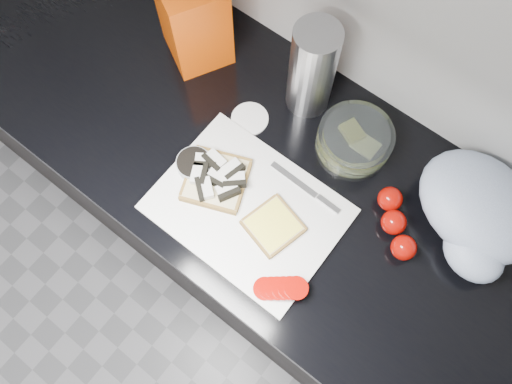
# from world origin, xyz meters

# --- Properties ---
(base_cabinet) EXTENTS (3.50, 0.60, 0.86)m
(base_cabinet) POSITION_xyz_m (0.00, 1.20, 0.43)
(base_cabinet) COLOR black
(base_cabinet) RESTS_ON ground
(countertop) EXTENTS (3.50, 0.64, 0.04)m
(countertop) POSITION_xyz_m (0.00, 1.20, 0.88)
(countertop) COLOR black
(countertop) RESTS_ON base_cabinet
(cutting_board) EXTENTS (0.40, 0.30, 0.01)m
(cutting_board) POSITION_xyz_m (-0.04, 1.08, 0.91)
(cutting_board) COLOR white
(cutting_board) RESTS_ON countertop
(bread_left) EXTENTS (0.18, 0.18, 0.04)m
(bread_left) POSITION_xyz_m (-0.14, 1.08, 0.93)
(bread_left) COLOR #C8BA8D
(bread_left) RESTS_ON cutting_board
(bread_right) EXTENTS (0.13, 0.13, 0.02)m
(bread_right) POSITION_xyz_m (0.03, 1.08, 0.92)
(bread_right) COLOR #C8BA8D
(bread_right) RESTS_ON cutting_board
(tomato_slices) EXTENTS (0.11, 0.10, 0.02)m
(tomato_slices) POSITION_xyz_m (0.12, 0.98, 0.92)
(tomato_slices) COLOR #980A03
(tomato_slices) RESTS_ON cutting_board
(knife) EXTENTS (0.19, 0.02, 0.01)m
(knife) POSITION_xyz_m (0.05, 1.19, 0.91)
(knife) COLOR #B8B8BD
(knife) RESTS_ON cutting_board
(seed_tub) EXTENTS (0.08, 0.08, 0.04)m
(seed_tub) POSITION_xyz_m (-0.20, 1.08, 0.92)
(seed_tub) COLOR #A9AEAF
(seed_tub) RESTS_ON countertop
(tub_lid) EXTENTS (0.10, 0.10, 0.01)m
(tub_lid) POSITION_xyz_m (-0.18, 1.26, 0.90)
(tub_lid) COLOR white
(tub_lid) RESTS_ON countertop
(glass_bowl) EXTENTS (0.17, 0.17, 0.07)m
(glass_bowl) POSITION_xyz_m (0.06, 1.34, 0.94)
(glass_bowl) COLOR silver
(glass_bowl) RESTS_ON countertop
(bread_bag) EXTENTS (0.20, 0.19, 0.23)m
(bread_bag) POSITION_xyz_m (-0.40, 1.34, 1.02)
(bread_bag) COLOR red
(bread_bag) RESTS_ON countertop
(steel_canister) EXTENTS (0.10, 0.10, 0.25)m
(steel_canister) POSITION_xyz_m (-0.10, 1.39, 1.02)
(steel_canister) COLOR #A7A7AB
(steel_canister) RESTS_ON countertop
(grocery_bag) EXTENTS (0.32, 0.30, 0.12)m
(grocery_bag) POSITION_xyz_m (0.36, 1.35, 0.96)
(grocery_bag) COLOR silver
(grocery_bag) RESTS_ON countertop
(whole_tomatoes) EXTENTS (0.14, 0.13, 0.05)m
(whole_tomatoes) POSITION_xyz_m (0.23, 1.24, 0.93)
(whole_tomatoes) COLOR #980A03
(whole_tomatoes) RESTS_ON countertop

